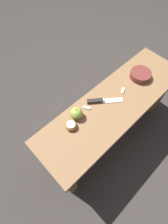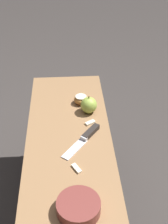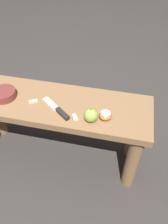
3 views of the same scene
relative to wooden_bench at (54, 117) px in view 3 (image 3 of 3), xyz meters
The scene contains 8 objects.
ground_plane 0.36m from the wooden_bench, ahead, with size 8.00×8.00×0.00m, color #383330.
wooden_bench is the anchor object (origin of this frame).
knife 0.16m from the wooden_bench, 48.63° to the right, with size 0.19×0.16×0.02m.
apple_whole 0.29m from the wooden_bench, 21.37° to the right, with size 0.07×0.07×0.08m.
apple_cut 0.34m from the wooden_bench, 11.45° to the right, with size 0.06×0.06×0.04m.
apple_slice_near_knife 0.16m from the wooden_bench, 167.34° to the right, with size 0.05×0.04×0.01m.
apple_slice_center 0.22m from the wooden_bench, 31.02° to the right, with size 0.04×0.05×0.01m.
bowl 0.31m from the wooden_bench, behind, with size 0.13×0.13×0.04m.
Camera 3 is at (0.36, -0.82, 1.27)m, focal length 35.00 mm.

